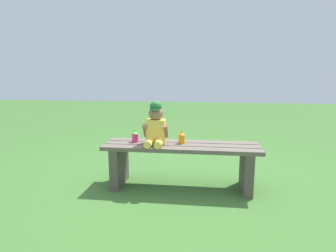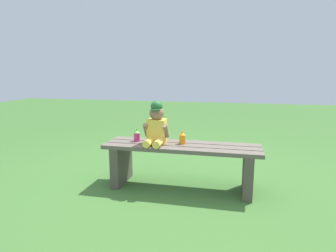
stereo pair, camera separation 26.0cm
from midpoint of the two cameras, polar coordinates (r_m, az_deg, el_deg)
ground_plane at (r=2.81m, az=5.38°, el=-12.12°), size 16.00×16.00×0.00m
park_bench at (r=2.71m, az=5.49°, el=-6.54°), size 1.45×0.39×0.42m
child_figure at (r=2.65m, az=0.44°, el=0.12°), size 0.23×0.27×0.40m
sippy_cup_left at (r=2.78m, az=-3.57°, el=-1.90°), size 0.06×0.06×0.12m
sippy_cup_right at (r=2.69m, az=5.68°, el=-2.36°), size 0.06×0.06×0.12m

